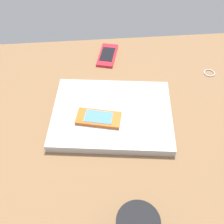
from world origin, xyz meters
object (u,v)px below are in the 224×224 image
object	(u,v)px
laptop_closed	(112,114)
cell_phone_on_laptop	(99,118)
cell_phone_on_desk	(107,55)
key_ring	(209,73)

from	to	relation	value
laptop_closed	cell_phone_on_laptop	xyz separation A→B (cm)	(-3.74, -2.48, 1.66)
cell_phone_on_laptop	laptop_closed	bearing A→B (deg)	33.60
cell_phone_on_desk	laptop_closed	bearing A→B (deg)	-91.71
laptop_closed	key_ring	xyz separation A→B (cm)	(32.29, 15.24, -0.96)
cell_phone_on_desk	key_ring	distance (cm)	33.54
laptop_closed	cell_phone_on_desk	distance (cm)	26.80
key_ring	cell_phone_on_desk	bearing A→B (deg)	159.89
laptop_closed	cell_phone_on_desk	bearing A→B (deg)	95.68
laptop_closed	cell_phone_on_laptop	size ratio (longest dim) A/B	2.57
cell_phone_on_laptop	cell_phone_on_desk	bearing A→B (deg)	81.19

